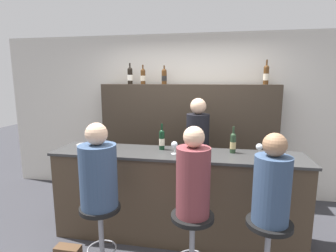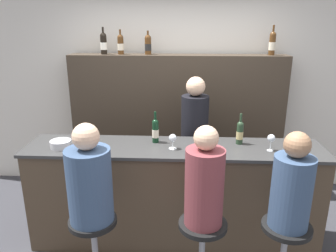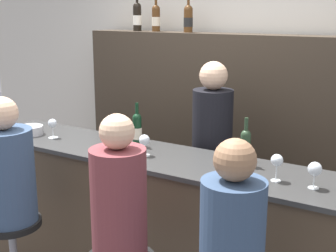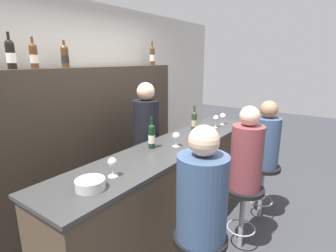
{
  "view_description": "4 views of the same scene",
  "coord_description": "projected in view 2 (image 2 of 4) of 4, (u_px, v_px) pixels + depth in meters",
  "views": [
    {
      "loc": [
        0.43,
        -2.61,
        1.88
      ],
      "look_at": [
        -0.09,
        0.25,
        1.37
      ],
      "focal_mm": 28.0,
      "sensor_mm": 36.0,
      "label": 1
    },
    {
      "loc": [
        0.1,
        -2.67,
        2.22
      ],
      "look_at": [
        -0.06,
        0.32,
        1.25
      ],
      "focal_mm": 35.0,
      "sensor_mm": 36.0,
      "label": 2
    },
    {
      "loc": [
        1.71,
        -2.25,
        2.01
      ],
      "look_at": [
        0.16,
        0.24,
        1.28
      ],
      "focal_mm": 50.0,
      "sensor_mm": 36.0,
      "label": 3
    },
    {
      "loc": [
        -2.09,
        -1.16,
        1.9
      ],
      "look_at": [
        0.06,
        0.37,
        1.23
      ],
      "focal_mm": 28.0,
      "sensor_mm": 36.0,
      "label": 4
    }
  ],
  "objects": [
    {
      "name": "wine_glass_0",
      "position": [
        84.0,
        137.0,
        3.12
      ],
      "size": [
        0.08,
        0.08,
        0.15
      ],
      "color": "silver",
      "rests_on": "bar_counter"
    },
    {
      "name": "wine_bottle_counter_1",
      "position": [
        240.0,
        132.0,
        3.2
      ],
      "size": [
        0.07,
        0.07,
        0.31
      ],
      "color": "#233823",
      "rests_on": "bar_counter"
    },
    {
      "name": "wine_glass_3",
      "position": [
        295.0,
        140.0,
        3.02
      ],
      "size": [
        0.08,
        0.08,
        0.15
      ],
      "color": "silver",
      "rests_on": "bar_counter"
    },
    {
      "name": "bar_counter",
      "position": [
        174.0,
        195.0,
        3.33
      ],
      "size": [
        2.89,
        0.59,
        1.06
      ],
      "color": "#473828",
      "rests_on": "ground_plane"
    },
    {
      "name": "bar_stool_left",
      "position": [
        94.0,
        234.0,
        2.7
      ],
      "size": [
        0.39,
        0.39,
        0.68
      ],
      "color": "gray",
      "rests_on": "ground_plane"
    },
    {
      "name": "guest_seated_middle",
      "position": [
        204.0,
        183.0,
        2.51
      ],
      "size": [
        0.3,
        0.3,
        0.81
      ],
      "color": "brown",
      "rests_on": "bar_stool_middle"
    },
    {
      "name": "wine_bottle_backbar_1",
      "position": [
        121.0,
        44.0,
        4.02
      ],
      "size": [
        0.08,
        0.08,
        0.3
      ],
      "color": "#4C2D14",
      "rests_on": "back_bar_cabinet"
    },
    {
      "name": "bartender",
      "position": [
        194.0,
        153.0,
        3.73
      ],
      "size": [
        0.3,
        0.3,
        1.65
      ],
      "color": "black",
      "rests_on": "ground_plane"
    },
    {
      "name": "bar_stool_middle",
      "position": [
        202.0,
        238.0,
        2.66
      ],
      "size": [
        0.39,
        0.39,
        0.68
      ],
      "color": "gray",
      "rests_on": "ground_plane"
    },
    {
      "name": "metal_bowl",
      "position": [
        61.0,
        144.0,
        3.13
      ],
      "size": [
        0.2,
        0.2,
        0.07
      ],
      "color": "#B7B7BC",
      "rests_on": "bar_counter"
    },
    {
      "name": "wine_bottle_backbar_2",
      "position": [
        148.0,
        45.0,
        4.0
      ],
      "size": [
        0.08,
        0.08,
        0.28
      ],
      "color": "#4C2D14",
      "rests_on": "back_bar_cabinet"
    },
    {
      "name": "wine_bottle_backbar_3",
      "position": [
        272.0,
        43.0,
        3.92
      ],
      "size": [
        0.08,
        0.08,
        0.35
      ],
      "color": "#4C2D14",
      "rests_on": "back_bar_cabinet"
    },
    {
      "name": "guest_seated_left",
      "position": [
        89.0,
        181.0,
        2.55
      ],
      "size": [
        0.35,
        0.35,
        0.82
      ],
      "color": "#334766",
      "rests_on": "bar_stool_left"
    },
    {
      "name": "wine_glass_1",
      "position": [
        173.0,
        139.0,
        3.08
      ],
      "size": [
        0.07,
        0.07,
        0.15
      ],
      "color": "silver",
      "rests_on": "bar_counter"
    },
    {
      "name": "bar_stool_right",
      "position": [
        285.0,
        240.0,
        2.63
      ],
      "size": [
        0.39,
        0.39,
        0.68
      ],
      "color": "gray",
      "rests_on": "ground_plane"
    },
    {
      "name": "wine_bottle_counter_0",
      "position": [
        155.0,
        130.0,
        3.24
      ],
      "size": [
        0.07,
        0.07,
        0.32
      ],
      "color": "black",
      "rests_on": "bar_counter"
    },
    {
      "name": "guest_seated_right",
      "position": [
        292.0,
        187.0,
        2.48
      ],
      "size": [
        0.31,
        0.31,
        0.78
      ],
      "color": "#334766",
      "rests_on": "bar_stool_right"
    },
    {
      "name": "wine_glass_2",
      "position": [
        271.0,
        139.0,
        3.03
      ],
      "size": [
        0.07,
        0.07,
        0.16
      ],
      "color": "silver",
      "rests_on": "bar_counter"
    },
    {
      "name": "wine_bottle_backbar_0",
      "position": [
        104.0,
        43.0,
        4.03
      ],
      "size": [
        0.08,
        0.08,
        0.33
      ],
      "color": "black",
      "rests_on": "back_bar_cabinet"
    },
    {
      "name": "wall_back",
      "position": [
        178.0,
        92.0,
        4.4
      ],
      "size": [
        6.4,
        0.05,
        2.6
      ],
      "color": "beige",
      "rests_on": "ground_plane"
    },
    {
      "name": "back_bar_cabinet",
      "position": [
        177.0,
        125.0,
        4.3
      ],
      "size": [
        2.71,
        0.28,
        1.82
      ],
      "color": "#382D23",
      "rests_on": "ground_plane"
    }
  ]
}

